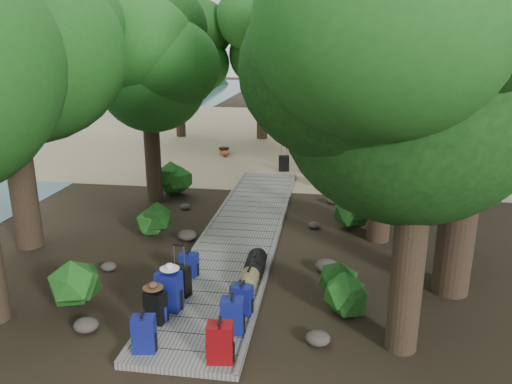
% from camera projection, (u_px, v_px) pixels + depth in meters
% --- Properties ---
extents(ground, '(120.00, 120.00, 0.00)m').
position_uv_depth(ground, '(236.00, 249.00, 12.49)').
color(ground, black).
rests_on(ground, ground).
extents(sand_beach, '(40.00, 22.00, 0.02)m').
position_uv_depth(sand_beach, '(290.00, 135.00, 27.63)').
color(sand_beach, tan).
rests_on(sand_beach, ground).
extents(boardwalk, '(2.00, 12.00, 0.12)m').
position_uv_depth(boardwalk, '(243.00, 232.00, 13.42)').
color(boardwalk, gray).
rests_on(boardwalk, ground).
extents(backpack_left_a, '(0.41, 0.32, 0.69)m').
position_uv_depth(backpack_left_a, '(144.00, 332.00, 8.10)').
color(backpack_left_a, navy).
rests_on(backpack_left_a, boardwalk).
extents(backpack_left_b, '(0.42, 0.34, 0.66)m').
position_uv_depth(backpack_left_b, '(156.00, 305.00, 8.95)').
color(backpack_left_b, black).
rests_on(backpack_left_b, boardwalk).
extents(backpack_left_c, '(0.50, 0.39, 0.84)m').
position_uv_depth(backpack_left_c, '(169.00, 289.00, 9.35)').
color(backpack_left_c, navy).
rests_on(backpack_left_c, boardwalk).
extents(backpack_left_d, '(0.40, 0.30, 0.57)m').
position_uv_depth(backpack_left_d, '(189.00, 263.00, 10.75)').
color(backpack_left_d, navy).
rests_on(backpack_left_d, boardwalk).
extents(backpack_right_a, '(0.44, 0.33, 0.73)m').
position_uv_depth(backpack_right_a, '(220.00, 341.00, 7.83)').
color(backpack_right_a, maroon).
rests_on(backpack_right_a, boardwalk).
extents(backpack_right_b, '(0.42, 0.31, 0.71)m').
position_uv_depth(backpack_right_b, '(232.00, 314.00, 8.63)').
color(backpack_right_b, navy).
rests_on(backpack_right_b, boardwalk).
extents(backpack_right_c, '(0.41, 0.32, 0.62)m').
position_uv_depth(backpack_right_c, '(242.00, 298.00, 9.25)').
color(backpack_right_c, navy).
rests_on(backpack_right_c, boardwalk).
extents(backpack_right_d, '(0.36, 0.28, 0.49)m').
position_uv_depth(backpack_right_d, '(239.00, 294.00, 9.53)').
color(backpack_right_d, '#393A1A').
rests_on(backpack_right_d, boardwalk).
extents(duffel_right_khaki, '(0.38, 0.56, 0.37)m').
position_uv_depth(duffel_right_khaki, '(249.00, 278.00, 10.31)').
color(duffel_right_khaki, olive).
rests_on(duffel_right_khaki, boardwalk).
extents(duffel_right_black, '(0.44, 0.69, 0.43)m').
position_uv_depth(duffel_right_black, '(255.00, 263.00, 10.91)').
color(duffel_right_black, black).
rests_on(duffel_right_black, boardwalk).
extents(suitcase_on_boardwalk, '(0.46, 0.35, 0.63)m').
position_uv_depth(suitcase_on_boardwalk, '(180.00, 280.00, 9.92)').
color(suitcase_on_boardwalk, black).
rests_on(suitcase_on_boardwalk, boardwalk).
extents(lone_suitcase_on_sand, '(0.44, 0.31, 0.63)m').
position_uv_depth(lone_suitcase_on_sand, '(284.00, 163.00, 19.79)').
color(lone_suitcase_on_sand, black).
rests_on(lone_suitcase_on_sand, sand_beach).
extents(hat_brown, '(0.37, 0.37, 0.11)m').
position_uv_depth(hat_brown, '(153.00, 285.00, 8.87)').
color(hat_brown, '#51351E').
rests_on(hat_brown, backpack_left_b).
extents(hat_white, '(0.36, 0.36, 0.12)m').
position_uv_depth(hat_white, '(169.00, 266.00, 9.20)').
color(hat_white, silver).
rests_on(hat_white, backpack_left_c).
extents(kayak, '(1.70, 3.67, 0.36)m').
position_uv_depth(kayak, '(224.00, 150.00, 22.89)').
color(kayak, '#AE2A0E').
rests_on(kayak, sand_beach).
extents(sun_lounger, '(1.32, 2.08, 0.64)m').
position_uv_depth(sun_lounger, '(339.00, 156.00, 20.98)').
color(sun_lounger, silver).
rests_on(sun_lounger, sand_beach).
extents(tree_right_a, '(4.55, 4.55, 7.58)m').
position_uv_depth(tree_right_a, '(421.00, 126.00, 7.39)').
color(tree_right_a, black).
rests_on(tree_right_a, ground).
extents(tree_right_b, '(5.88, 5.88, 10.50)m').
position_uv_depth(tree_right_b, '(482.00, 26.00, 8.87)').
color(tree_right_b, black).
rests_on(tree_right_b, ground).
extents(tree_right_c, '(4.86, 4.86, 8.40)m').
position_uv_depth(tree_right_c, '(390.00, 76.00, 11.86)').
color(tree_right_c, black).
rests_on(tree_right_c, ground).
extents(tree_right_d, '(5.81, 5.81, 10.65)m').
position_uv_depth(tree_right_d, '(439.00, 29.00, 14.53)').
color(tree_right_d, black).
rests_on(tree_right_d, ground).
extents(tree_right_e, '(4.48, 4.48, 8.07)m').
position_uv_depth(tree_right_e, '(386.00, 69.00, 17.84)').
color(tree_right_e, black).
rests_on(tree_right_e, ground).
extents(tree_right_f, '(5.37, 5.37, 9.58)m').
position_uv_depth(tree_right_f, '(439.00, 46.00, 18.82)').
color(tree_right_f, black).
rests_on(tree_right_f, ground).
extents(tree_left_b, '(5.10, 5.10, 9.19)m').
position_uv_depth(tree_left_b, '(5.00, 59.00, 11.37)').
color(tree_left_b, black).
rests_on(tree_left_b, ground).
extents(tree_left_c, '(4.17, 4.17, 7.26)m').
position_uv_depth(tree_left_c, '(149.00, 88.00, 15.26)').
color(tree_left_c, black).
rests_on(tree_left_c, ground).
extents(tree_back_a, '(4.74, 4.74, 8.20)m').
position_uv_depth(tree_back_a, '(262.00, 59.00, 25.37)').
color(tree_back_a, black).
rests_on(tree_back_a, ground).
extents(tree_back_b, '(6.25, 6.25, 11.17)m').
position_uv_depth(tree_back_b, '(325.00, 29.00, 25.51)').
color(tree_back_b, black).
rests_on(tree_back_b, ground).
extents(tree_back_c, '(5.49, 5.49, 9.88)m').
position_uv_depth(tree_back_c, '(390.00, 42.00, 25.10)').
color(tree_back_c, black).
rests_on(tree_back_c, ground).
extents(tree_back_d, '(4.38, 4.38, 7.31)m').
position_uv_depth(tree_back_d, '(178.00, 68.00, 26.11)').
color(tree_back_d, black).
rests_on(tree_back_d, ground).
extents(palm_right_a, '(3.96, 3.96, 6.74)m').
position_uv_depth(palm_right_a, '(347.00, 90.00, 17.29)').
color(palm_right_a, '#134415').
rests_on(palm_right_a, ground).
extents(palm_right_b, '(3.92, 3.92, 7.56)m').
position_uv_depth(palm_right_b, '(408.00, 72.00, 20.45)').
color(palm_right_b, '#134415').
rests_on(palm_right_b, ground).
extents(palm_right_c, '(4.67, 4.67, 7.43)m').
position_uv_depth(palm_right_c, '(329.00, 70.00, 23.07)').
color(palm_right_c, '#134415').
rests_on(palm_right_c, ground).
extents(palm_left_a, '(4.87, 4.87, 7.75)m').
position_uv_depth(palm_left_a, '(143.00, 72.00, 18.82)').
color(palm_left_a, '#134415').
rests_on(palm_left_a, ground).
extents(rock_left_a, '(0.45, 0.40, 0.25)m').
position_uv_depth(rock_left_a, '(86.00, 325.00, 8.93)').
color(rock_left_a, '#4C473F').
rests_on(rock_left_a, ground).
extents(rock_left_b, '(0.35, 0.32, 0.19)m').
position_uv_depth(rock_left_b, '(109.00, 267.00, 11.29)').
color(rock_left_b, '#4C473F').
rests_on(rock_left_b, ground).
extents(rock_left_c, '(0.50, 0.45, 0.27)m').
position_uv_depth(rock_left_c, '(187.00, 235.00, 13.02)').
color(rock_left_c, '#4C473F').
rests_on(rock_left_c, ground).
extents(rock_left_d, '(0.32, 0.29, 0.17)m').
position_uv_depth(rock_left_d, '(185.00, 207.00, 15.40)').
color(rock_left_d, '#4C473F').
rests_on(rock_left_d, ground).
extents(rock_right_a, '(0.43, 0.39, 0.24)m').
position_uv_depth(rock_right_a, '(318.00, 338.00, 8.54)').
color(rock_right_a, '#4C473F').
rests_on(rock_right_a, ground).
extents(rock_right_b, '(0.53, 0.48, 0.29)m').
position_uv_depth(rock_right_b, '(327.00, 266.00, 11.21)').
color(rock_right_b, '#4C473F').
rests_on(rock_right_b, ground).
extents(rock_right_c, '(0.33, 0.30, 0.18)m').
position_uv_depth(rock_right_c, '(314.00, 225.00, 13.86)').
color(rock_right_c, '#4C473F').
rests_on(rock_right_c, ground).
extents(rock_right_d, '(0.48, 0.43, 0.26)m').
position_uv_depth(rock_right_d, '(333.00, 200.00, 15.93)').
color(rock_right_d, '#4C473F').
rests_on(rock_right_d, ground).
extents(shrub_left_a, '(1.17, 1.17, 1.05)m').
position_uv_depth(shrub_left_a, '(71.00, 284.00, 9.56)').
color(shrub_left_a, '#1B5318').
rests_on(shrub_left_a, ground).
extents(shrub_left_b, '(0.86, 0.86, 0.77)m').
position_uv_depth(shrub_left_b, '(154.00, 222.00, 13.26)').
color(shrub_left_b, '#1B5318').
rests_on(shrub_left_b, ground).
extents(shrub_left_c, '(1.30, 1.30, 1.17)m').
position_uv_depth(shrub_left_c, '(176.00, 178.00, 16.73)').
color(shrub_left_c, '#1B5318').
rests_on(shrub_left_c, ground).
extents(shrub_right_a, '(0.91, 0.91, 0.81)m').
position_uv_depth(shrub_right_a, '(342.00, 290.00, 9.58)').
color(shrub_right_a, '#1B5318').
rests_on(shrub_right_a, ground).
extents(shrub_right_b, '(1.22, 1.22, 1.10)m').
position_uv_depth(shrub_right_b, '(354.00, 211.00, 13.64)').
color(shrub_right_b, '#1B5318').
rests_on(shrub_right_b, ground).
extents(shrub_right_c, '(0.89, 0.89, 0.80)m').
position_uv_depth(shrub_right_c, '(325.00, 176.00, 17.70)').
color(shrub_right_c, '#1B5318').
rests_on(shrub_right_c, ground).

